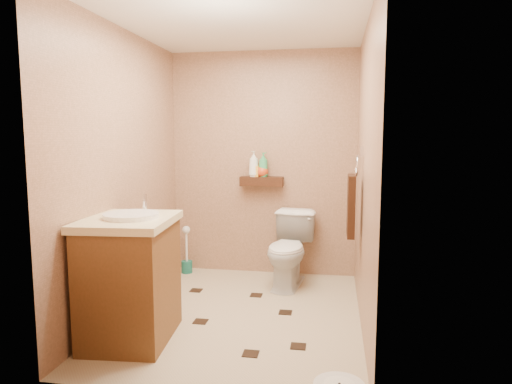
# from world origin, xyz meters

# --- Properties ---
(ground) EXTENTS (2.50, 2.50, 0.00)m
(ground) POSITION_xyz_m (0.00, 0.00, 0.00)
(ground) COLOR tan
(ground) RESTS_ON ground
(wall_back) EXTENTS (2.00, 0.04, 2.40)m
(wall_back) POSITION_xyz_m (0.00, 1.25, 1.20)
(wall_back) COLOR #A6785E
(wall_back) RESTS_ON ground
(wall_front) EXTENTS (2.00, 0.04, 2.40)m
(wall_front) POSITION_xyz_m (0.00, -1.25, 1.20)
(wall_front) COLOR #A6785E
(wall_front) RESTS_ON ground
(wall_left) EXTENTS (0.04, 2.50, 2.40)m
(wall_left) POSITION_xyz_m (-1.00, 0.00, 1.20)
(wall_left) COLOR #A6785E
(wall_left) RESTS_ON ground
(wall_right) EXTENTS (0.04, 2.50, 2.40)m
(wall_right) POSITION_xyz_m (1.00, 0.00, 1.20)
(wall_right) COLOR #A6785E
(wall_right) RESTS_ON ground
(ceiling) EXTENTS (2.00, 2.50, 0.02)m
(ceiling) POSITION_xyz_m (0.00, 0.00, 2.40)
(ceiling) COLOR white
(ceiling) RESTS_ON wall_back
(wall_shelf) EXTENTS (0.46, 0.14, 0.10)m
(wall_shelf) POSITION_xyz_m (0.00, 1.17, 1.02)
(wall_shelf) COLOR #3E2211
(wall_shelf) RESTS_ON wall_back
(floor_accents) EXTENTS (1.19, 1.30, 0.01)m
(floor_accents) POSITION_xyz_m (0.06, -0.05, 0.00)
(floor_accents) COLOR black
(floor_accents) RESTS_ON ground
(toilet) EXTENTS (0.50, 0.77, 0.74)m
(toilet) POSITION_xyz_m (0.33, 0.83, 0.37)
(toilet) COLOR white
(toilet) RESTS_ON ground
(vanity) EXTENTS (0.68, 0.80, 1.06)m
(vanity) POSITION_xyz_m (-0.70, -0.58, 0.47)
(vanity) COLOR brown
(vanity) RESTS_ON ground
(toilet_brush) EXTENTS (0.12, 0.12, 0.53)m
(toilet_brush) POSITION_xyz_m (-0.82, 1.07, 0.18)
(toilet_brush) COLOR #175D50
(toilet_brush) RESTS_ON ground
(towel_ring) EXTENTS (0.12, 0.30, 0.76)m
(towel_ring) POSITION_xyz_m (0.91, 0.25, 0.95)
(towel_ring) COLOR silver
(towel_ring) RESTS_ON wall_right
(toilet_paper) EXTENTS (0.12, 0.11, 0.12)m
(toilet_paper) POSITION_xyz_m (-0.94, 0.65, 0.60)
(toilet_paper) COLOR silver
(toilet_paper) RESTS_ON wall_left
(bottle_a) EXTENTS (0.14, 0.14, 0.28)m
(bottle_a) POSITION_xyz_m (-0.09, 1.17, 1.21)
(bottle_a) COLOR white
(bottle_a) RESTS_ON wall_shelf
(bottle_b) EXTENTS (0.09, 0.08, 0.17)m
(bottle_b) POSITION_xyz_m (-0.07, 1.17, 1.16)
(bottle_b) COLOR yellow
(bottle_b) RESTS_ON wall_shelf
(bottle_c) EXTENTS (0.14, 0.14, 0.16)m
(bottle_c) POSITION_xyz_m (0.01, 1.17, 1.15)
(bottle_c) COLOR #CE4318
(bottle_c) RESTS_ON wall_shelf
(bottle_d) EXTENTS (0.14, 0.14, 0.26)m
(bottle_d) POSITION_xyz_m (0.02, 1.17, 1.20)
(bottle_d) COLOR #38A865
(bottle_d) RESTS_ON wall_shelf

